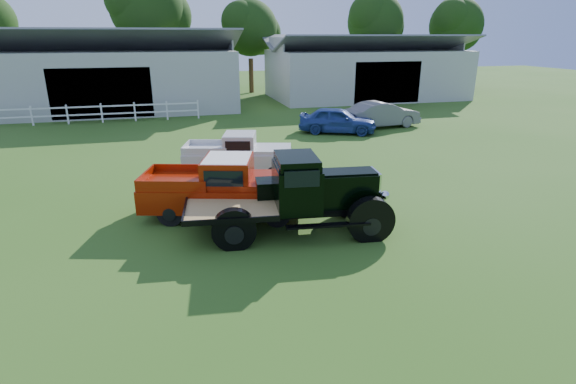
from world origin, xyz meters
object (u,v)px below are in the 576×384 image
object	(u,v)px
vintage_flatbed	(293,195)
misc_car_blue	(338,120)
white_pickup	(238,154)
misc_car_grey	(382,115)
red_pickup	(225,187)

from	to	relation	value
vintage_flatbed	misc_car_blue	distance (m)	13.76
white_pickup	misc_car_grey	size ratio (longest dim) A/B	0.95
vintage_flatbed	misc_car_grey	distance (m)	16.17
misc_car_blue	misc_car_grey	world-z (taller)	misc_car_grey
white_pickup	red_pickup	bearing A→B (deg)	-88.68
vintage_flatbed	misc_car_grey	size ratio (longest dim) A/B	1.21
misc_car_blue	misc_car_grey	bearing A→B (deg)	-49.26
vintage_flatbed	misc_car_grey	bearing A→B (deg)	61.73
red_pickup	misc_car_grey	size ratio (longest dim) A/B	1.11
white_pickup	misc_car_blue	size ratio (longest dim) A/B	1.02
misc_car_grey	misc_car_blue	bearing A→B (deg)	98.81
misc_car_blue	white_pickup	bearing A→B (deg)	158.57
vintage_flatbed	misc_car_blue	xyz separation A→B (m)	(6.04, 12.36, -0.37)
vintage_flatbed	misc_car_blue	bearing A→B (deg)	70.45
white_pickup	misc_car_grey	bearing A→B (deg)	51.79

